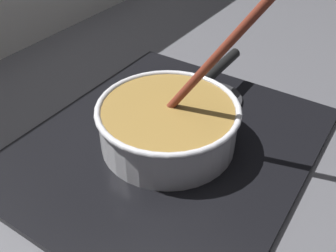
% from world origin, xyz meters
% --- Properties ---
extents(ground, '(2.40, 1.60, 0.04)m').
position_xyz_m(ground, '(0.00, 0.00, -0.02)').
color(ground, '#4C4C51').
extents(hob_plate, '(0.56, 0.48, 0.01)m').
position_xyz_m(hob_plate, '(0.07, 0.23, 0.01)').
color(hob_plate, black).
rests_on(hob_plate, ground).
extents(burner_ring, '(0.20, 0.20, 0.01)m').
position_xyz_m(burner_ring, '(0.07, 0.23, 0.02)').
color(burner_ring, '#592D0C').
rests_on(burner_ring, hob_plate).
extents(spare_burner, '(0.13, 0.13, 0.01)m').
position_xyz_m(spare_burner, '(0.23, 0.23, 0.01)').
color(spare_burner, '#262628').
rests_on(spare_burner, hob_plate).
extents(cooking_pan, '(0.40, 0.28, 0.31)m').
position_xyz_m(cooking_pan, '(0.07, 0.23, 0.06)').
color(cooking_pan, silver).
rests_on(cooking_pan, hob_plate).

